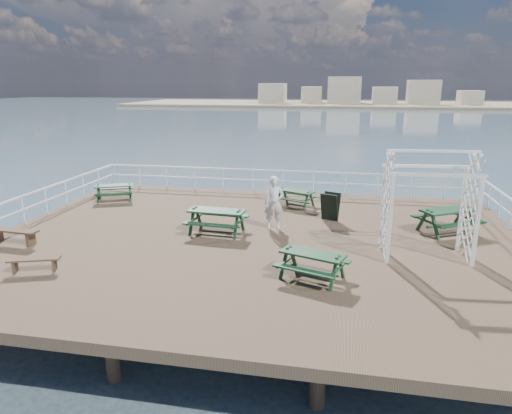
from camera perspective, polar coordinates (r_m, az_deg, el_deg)
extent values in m
cube|color=brown|center=(15.64, -0.08, -4.45)|extent=(18.00, 14.00, 0.30)
plane|color=#384D5E|center=(54.99, 8.01, 7.73)|extent=(300.00, 300.00, 0.00)
cube|color=tan|center=(150.09, 15.98, 12.20)|extent=(160.00, 40.00, 0.80)
cube|color=beige|center=(148.25, 2.18, 14.04)|extent=(8.00, 8.00, 6.00)
cube|color=beige|center=(146.90, 6.94, 13.74)|extent=(6.00, 8.00, 5.00)
cube|color=beige|center=(146.47, 10.98, 14.16)|extent=(10.00, 8.00, 8.00)
cube|color=beige|center=(146.92, 15.76, 13.29)|extent=(7.00, 8.00, 5.00)
cube|color=beige|center=(148.14, 20.14, 13.34)|extent=(9.00, 8.00, 7.00)
cube|color=beige|center=(150.68, 25.08, 12.30)|extent=(6.00, 8.00, 4.00)
cylinder|color=brown|center=(23.38, -15.73, -1.38)|extent=(0.36, 0.36, 2.10)
cylinder|color=brown|center=(21.49, 23.02, -3.52)|extent=(0.36, 0.36, 2.10)
cube|color=white|center=(21.87, 3.37, 4.52)|extent=(17.70, 0.07, 0.07)
cube|color=white|center=(21.97, 3.35, 3.24)|extent=(17.70, 0.05, 0.05)
cylinder|color=white|center=(24.72, -17.48, 3.91)|extent=(0.05, 0.05, 1.10)
cube|color=white|center=(19.02, -27.26, 1.17)|extent=(0.07, 13.70, 0.07)
cube|color=white|center=(19.13, -27.08, -0.28)|extent=(0.05, 13.70, 0.05)
cube|color=#13341D|center=(21.42, -17.33, 2.58)|extent=(1.75, 1.25, 0.05)
cube|color=#13341D|center=(22.01, -17.20, 2.21)|extent=(1.58, 0.88, 0.05)
cube|color=#13341D|center=(20.95, -17.36, 1.56)|extent=(1.58, 0.88, 0.05)
cube|color=#13341D|center=(21.54, -19.07, 1.73)|extent=(0.61, 1.22, 0.05)
cube|color=#13341D|center=(21.44, -15.47, 1.96)|extent=(0.61, 1.22, 0.05)
cube|color=#13341D|center=(21.81, -19.00, 1.78)|extent=(0.26, 0.46, 0.79)
cube|color=#13341D|center=(21.29, -19.13, 1.44)|extent=(0.26, 0.46, 0.79)
cube|color=#13341D|center=(21.72, -15.44, 2.01)|extent=(0.26, 0.46, 0.79)
cube|color=#13341D|center=(21.19, -15.48, 1.68)|extent=(0.26, 0.46, 0.79)
cube|color=#13341D|center=(21.52, -17.24, 1.42)|extent=(1.35, 0.66, 0.05)
cube|color=#13341D|center=(19.54, 4.92, 2.01)|extent=(1.72, 1.22, 0.05)
cube|color=#13341D|center=(20.05, 5.67, 1.58)|extent=(1.55, 0.86, 0.04)
cube|color=#13341D|center=(19.15, 4.10, 0.96)|extent=(1.55, 0.86, 0.04)
cube|color=#13341D|center=(19.94, 3.24, 1.49)|extent=(0.59, 1.21, 0.05)
cube|color=#13341D|center=(19.29, 6.61, 0.94)|extent=(0.59, 1.21, 0.05)
cube|color=#13341D|center=(20.17, 3.64, 1.52)|extent=(0.25, 0.45, 0.78)
cube|color=#13341D|center=(19.73, 2.83, 1.22)|extent=(0.25, 0.45, 0.78)
cube|color=#13341D|center=(19.53, 6.99, 0.97)|extent=(0.25, 0.45, 0.78)
cube|color=#13341D|center=(19.07, 6.23, 0.65)|extent=(0.25, 0.45, 0.78)
cube|color=#13341D|center=(19.64, 4.89, 0.77)|extent=(1.33, 0.65, 0.05)
cube|color=#13341D|center=(17.35, 22.96, -0.39)|extent=(2.08, 1.65, 0.07)
cube|color=#13341D|center=(17.90, 21.47, -0.83)|extent=(1.83, 1.23, 0.05)
cube|color=#13341D|center=(16.98, 24.31, -1.98)|extent=(1.83, 1.23, 0.05)
cube|color=#13341D|center=(16.91, 20.78, -1.75)|extent=(0.88, 1.41, 0.07)
cube|color=#13341D|center=(17.99, 24.78, -1.18)|extent=(0.88, 1.41, 0.07)
cube|color=#13341D|center=(17.16, 20.07, -1.63)|extent=(0.36, 0.53, 0.96)
cube|color=#13341D|center=(16.69, 21.48, -2.23)|extent=(0.36, 0.53, 0.96)
cube|color=#13341D|center=(18.23, 24.06, -1.08)|extent=(0.36, 0.53, 0.96)
cube|color=#13341D|center=(17.78, 25.48, -1.63)|extent=(0.36, 0.53, 0.96)
cube|color=#13341D|center=(17.49, 22.78, -2.07)|extent=(1.55, 0.96, 0.07)
cube|color=#13341D|center=(15.98, -4.96, -0.49)|extent=(2.00, 0.89, 0.07)
cube|color=#13341D|center=(16.66, -4.18, -0.94)|extent=(1.96, 0.40, 0.05)
cube|color=#13341D|center=(15.49, -5.74, -2.24)|extent=(1.96, 0.40, 0.05)
cube|color=#13341D|center=(16.36, -7.61, -1.42)|extent=(0.19, 1.57, 0.07)
cube|color=#13341D|center=(15.83, -2.16, -1.87)|extent=(0.19, 1.57, 0.07)
cube|color=#13341D|center=(16.66, -7.18, -1.29)|extent=(0.12, 0.56, 0.95)
cube|color=#13341D|center=(16.09, -8.04, -1.93)|extent=(0.12, 0.56, 0.95)
cube|color=#13341D|center=(16.14, -1.82, -1.72)|extent=(0.12, 0.56, 0.95)
cube|color=#13341D|center=(15.55, -2.51, -2.40)|extent=(0.12, 0.56, 0.95)
cube|color=#13341D|center=(16.13, -4.92, -2.31)|extent=(1.74, 0.20, 0.07)
cube|color=#13341D|center=(12.36, 7.10, -5.83)|extent=(1.84, 1.21, 0.06)
cube|color=#13341D|center=(12.96, 8.09, -6.17)|extent=(1.70, 0.81, 0.05)
cube|color=#13341D|center=(11.98, 5.94, -7.93)|extent=(1.70, 0.81, 0.05)
cube|color=#13341D|center=(12.75, 4.09, -6.51)|extent=(0.54, 1.33, 0.06)
cube|color=#13341D|center=(12.23, 10.15, -7.70)|extent=(0.54, 1.33, 0.06)
cube|color=#13341D|center=(13.01, 4.66, -6.29)|extent=(0.24, 0.49, 0.84)
cube|color=#13341D|center=(12.53, 3.49, -7.13)|extent=(0.24, 0.49, 0.84)
cube|color=#13341D|center=(12.50, 10.61, -7.45)|extent=(0.24, 0.49, 0.84)
cube|color=#13341D|center=(12.00, 9.64, -8.38)|extent=(0.24, 0.49, 0.84)
cube|color=#13341D|center=(12.54, 7.03, -7.83)|extent=(1.46, 0.59, 0.06)
cube|color=brown|center=(16.92, -28.07, -2.60)|extent=(1.74, 0.52, 0.06)
cube|color=brown|center=(16.56, -26.32, -3.63)|extent=(0.11, 0.37, 0.43)
cube|color=brown|center=(14.24, -26.01, -5.86)|extent=(1.43, 0.78, 0.05)
cube|color=brown|center=(14.48, -27.91, -6.62)|extent=(0.17, 0.30, 0.35)
cube|color=brown|center=(14.16, -23.88, -6.60)|extent=(0.17, 0.30, 0.35)
cube|color=white|center=(13.65, 16.41, -1.61)|extent=(0.11, 0.11, 2.63)
cube|color=white|center=(14.89, 15.53, -0.14)|extent=(0.11, 0.11, 2.63)
cube|color=white|center=(14.30, 25.94, -1.79)|extent=(0.11, 0.11, 2.63)
cube|color=white|center=(15.49, 24.34, -0.37)|extent=(0.11, 0.11, 2.63)
cube|color=white|center=(13.62, 21.84, 3.77)|extent=(2.63, 0.33, 0.09)
cube|color=white|center=(14.86, 20.50, 4.79)|extent=(2.63, 0.33, 0.09)
cube|color=white|center=(14.15, 21.36, 6.52)|extent=(2.63, 0.32, 0.08)
cube|color=black|center=(17.59, 9.13, -0.07)|extent=(0.71, 0.48, 1.09)
cube|color=black|center=(17.79, 9.39, 0.09)|extent=(0.71, 0.48, 1.09)
imported|color=silver|center=(16.37, 2.29, 0.53)|extent=(0.78, 0.58, 1.93)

